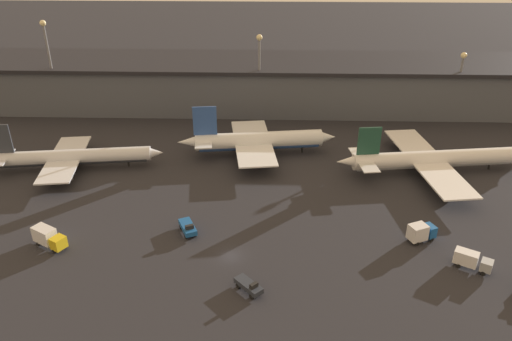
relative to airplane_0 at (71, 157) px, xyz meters
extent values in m
plane|color=#26262B|center=(42.44, -34.50, -3.22)|extent=(600.00, 600.00, 0.00)
cube|color=#4C515B|center=(42.44, 47.76, 3.78)|extent=(202.53, 25.81, 13.99)
cube|color=black|center=(42.44, 47.76, 11.37)|extent=(202.53, 27.81, 1.20)
cylinder|color=silver|center=(0.51, 0.07, 0.19)|extent=(38.29, 8.73, 3.59)
cylinder|color=#333842|center=(0.51, 0.07, -0.44)|extent=(36.33, 7.94, 3.05)
cone|color=silver|center=(20.48, 2.80, 0.19)|extent=(4.73, 3.96, 3.41)
cube|color=#333842|center=(-15.37, -2.10, 5.66)|extent=(5.03, 1.08, 7.35)
cube|color=silver|center=(-16.12, -2.21, 0.73)|extent=(4.84, 9.90, 0.24)
cube|color=silver|center=(-1.38, -0.19, -0.26)|extent=(11.40, 27.21, 0.36)
cylinder|color=gray|center=(-1.25, 7.28, -1.50)|extent=(4.18, 2.49, 1.97)
cylinder|color=gray|center=(0.76, -7.35, -1.50)|extent=(4.18, 2.49, 1.97)
cylinder|color=black|center=(13.74, 1.88, -2.41)|extent=(0.50, 0.50, 1.62)
cylinder|color=black|center=(-1.57, 1.23, -2.41)|extent=(0.50, 0.50, 1.62)
cylinder|color=black|center=(-1.18, -1.61, -2.41)|extent=(0.50, 0.50, 1.62)
cylinder|color=white|center=(46.61, 10.04, 0.90)|extent=(33.45, 8.79, 4.33)
cylinder|color=#2D519E|center=(46.61, 10.04, 0.14)|extent=(31.72, 7.92, 3.68)
cone|color=white|center=(64.33, 12.46, 0.90)|extent=(5.71, 4.78, 4.11)
cone|color=white|center=(28.68, 7.58, 1.22)|extent=(6.94, 4.53, 3.68)
cube|color=#2D519E|center=(32.81, 8.15, 6.87)|extent=(6.06, 1.22, 7.61)
cube|color=white|center=(32.15, 8.06, 1.54)|extent=(5.72, 11.02, 0.24)
cube|color=white|center=(44.97, 9.81, 0.35)|extent=(13.41, 30.28, 0.36)
cylinder|color=gray|center=(44.85, 18.07, -1.09)|extent=(5.04, 3.01, 2.38)
cylinder|color=gray|center=(47.07, 1.83, -1.09)|extent=(5.04, 3.01, 2.38)
cylinder|color=black|center=(58.12, 11.61, -2.25)|extent=(0.50, 0.50, 1.95)
cylinder|color=black|center=(44.74, 11.53, -2.25)|extent=(0.50, 0.50, 1.95)
cylinder|color=black|center=(45.21, 8.10, -2.25)|extent=(0.50, 0.50, 1.95)
cylinder|color=white|center=(90.13, 1.23, 0.52)|extent=(41.36, 9.49, 3.94)
cylinder|color=#ADB2B7|center=(90.13, 1.23, -0.17)|extent=(39.23, 8.62, 3.35)
cone|color=white|center=(68.35, -1.75, 0.81)|extent=(6.30, 4.11, 3.35)
cube|color=#1E4738|center=(72.98, -1.12, 5.95)|extent=(5.51, 1.14, 6.94)
cube|color=white|center=(72.17, -1.23, 1.11)|extent=(5.75, 14.06, 0.24)
cube|color=white|center=(88.09, 0.95, 0.03)|extent=(13.72, 38.76, 0.36)
cylinder|color=gray|center=(87.87, 11.64, -1.30)|extent=(4.58, 2.73, 2.16)
cylinder|color=gray|center=(90.75, -9.40, -1.30)|extent=(4.58, 2.73, 2.16)
cylinder|color=black|center=(104.42, 3.19, -2.33)|extent=(0.50, 0.50, 1.77)
cylinder|color=black|center=(87.88, 2.51, -2.33)|extent=(0.50, 0.50, 1.77)
cylinder|color=black|center=(88.30, -0.61, -2.33)|extent=(0.50, 0.50, 1.77)
cube|color=#195199|center=(81.07, -27.53, -1.34)|extent=(2.54, 3.00, 2.31)
cube|color=silver|center=(78.40, -28.73, -0.96)|extent=(4.12, 3.72, 3.09)
cylinder|color=black|center=(80.53, -26.72, -2.77)|extent=(1.08, 0.95, 0.90)
cylinder|color=black|center=(81.32, -28.47, -2.77)|extent=(1.08, 0.95, 0.90)
cylinder|color=black|center=(77.36, -28.15, -2.77)|extent=(1.08, 0.95, 0.90)
cylinder|color=black|center=(78.15, -29.90, -2.77)|extent=(1.08, 0.95, 0.90)
cube|color=#282D38|center=(46.27, -44.03, -2.02)|extent=(5.28, 5.47, 0.96)
cube|color=black|center=(47.20, -45.04, -1.14)|extent=(1.54, 1.50, 0.80)
cylinder|color=black|center=(48.04, -44.80, -2.77)|extent=(0.99, 1.01, 0.90)
cylinder|color=black|center=(46.89, -45.85, -2.77)|extent=(0.99, 1.01, 0.90)
cylinder|color=black|center=(45.64, -42.20, -2.77)|extent=(0.99, 1.01, 0.90)
cylinder|color=black|center=(44.49, -43.26, -2.77)|extent=(0.99, 1.01, 0.90)
cube|color=gold|center=(9.85, -33.85, -1.35)|extent=(3.14, 3.27, 2.29)
cube|color=silver|center=(6.46, -31.90, -0.97)|extent=(5.15, 4.43, 3.06)
cylinder|color=black|center=(10.13, -32.92, -2.77)|extent=(1.10, 1.00, 0.90)
cylinder|color=black|center=(9.18, -34.57, -2.77)|extent=(1.10, 1.00, 0.90)
cylinder|color=black|center=(6.12, -30.61, -2.77)|extent=(1.10, 1.00, 0.90)
cylinder|color=black|center=(5.17, -32.26, -2.77)|extent=(1.10, 1.00, 0.90)
cube|color=#195199|center=(33.28, -26.89, -1.99)|extent=(4.54, 6.23, 1.03)
cube|color=black|center=(33.88, -28.20, -1.07)|extent=(1.79, 1.32, 0.80)
cylinder|color=black|center=(34.85, -28.20, -2.77)|extent=(0.91, 1.06, 0.90)
cylinder|color=black|center=(33.25, -28.93, -2.77)|extent=(0.91, 1.06, 0.90)
cylinder|color=black|center=(33.31, -24.84, -2.77)|extent=(0.91, 1.06, 0.90)
cylinder|color=black|center=(31.71, -25.57, -2.77)|extent=(0.91, 1.06, 0.90)
cube|color=#9EA3A8|center=(88.26, -37.90, -1.55)|extent=(2.80, 2.89, 1.89)
cube|color=silver|center=(85.21, -36.13, -1.24)|extent=(4.61, 3.94, 2.52)
cylinder|color=black|center=(88.51, -37.09, -2.77)|extent=(1.06, 0.93, 0.90)
cylinder|color=black|center=(87.68, -38.52, -2.77)|extent=(1.06, 0.93, 0.90)
cylinder|color=black|center=(84.89, -34.99, -2.77)|extent=(1.06, 0.93, 0.90)
cylinder|color=black|center=(84.06, -36.42, -2.77)|extent=(1.06, 0.93, 0.90)
cylinder|color=slate|center=(-17.24, 36.73, 10.77)|extent=(0.70, 0.70, 27.99)
sphere|color=beige|center=(-17.24, 36.73, 25.37)|extent=(1.80, 1.80, 1.80)
cylinder|color=slate|center=(45.94, 36.73, 8.93)|extent=(0.70, 0.70, 24.30)
sphere|color=beige|center=(45.94, 36.73, 21.68)|extent=(1.80, 1.80, 1.80)
cylinder|color=slate|center=(105.77, 36.73, 6.55)|extent=(0.70, 0.70, 19.53)
sphere|color=beige|center=(105.77, 36.73, 16.91)|extent=(1.80, 1.80, 1.80)
camera|label=1|loc=(49.64, -109.82, 54.08)|focal=35.00mm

